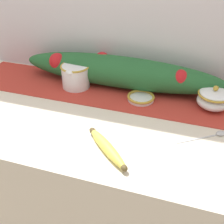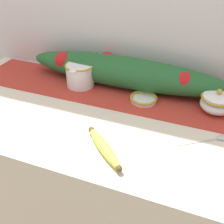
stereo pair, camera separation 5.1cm
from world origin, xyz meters
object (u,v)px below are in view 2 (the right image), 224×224
(sugar_bowl, at_px, (217,102))
(spoon, at_px, (218,138))
(small_dish, at_px, (144,99))
(banana, at_px, (104,147))
(cream_pitcher, at_px, (80,74))

(sugar_bowl, xyz_separation_m, spoon, (0.02, -0.17, -0.04))
(small_dish, relative_size, spoon, 0.68)
(small_dish, xyz_separation_m, spoon, (0.29, -0.14, -0.01))
(small_dish, height_order, spoon, small_dish)
(banana, xyz_separation_m, spoon, (0.32, 0.19, -0.01))
(cream_pitcher, distance_m, small_dish, 0.29)
(sugar_bowl, height_order, banana, sugar_bowl)
(sugar_bowl, relative_size, banana, 0.67)
(small_dish, distance_m, spoon, 0.32)
(cream_pitcher, height_order, sugar_bowl, cream_pitcher)
(small_dish, bearing_deg, spoon, -25.57)
(spoon, bearing_deg, banana, 176.25)
(sugar_bowl, bearing_deg, small_dish, -174.48)
(sugar_bowl, height_order, small_dish, sugar_bowl)
(cream_pitcher, bearing_deg, spoon, -15.97)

